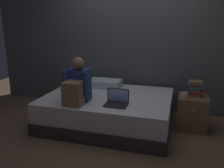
{
  "coord_description": "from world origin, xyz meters",
  "views": [
    {
      "loc": [
        0.88,
        -3.14,
        1.66
      ],
      "look_at": [
        -0.08,
        0.1,
        0.74
      ],
      "focal_mm": 38.03,
      "sensor_mm": 36.0,
      "label": 1
    }
  ],
  "objects": [
    {
      "name": "person_sitting",
      "position": [
        -0.54,
        -0.12,
        0.74
      ],
      "size": [
        0.39,
        0.44,
        0.66
      ],
      "color": "navy",
      "rests_on": "bed"
    },
    {
      "name": "book_stack",
      "position": [
        1.11,
        0.56,
        0.65
      ],
      "size": [
        0.22,
        0.17,
        0.24
      ],
      "color": "brown",
      "rests_on": "nightstand"
    },
    {
      "name": "ground_plane",
      "position": [
        0.0,
        0.0,
        0.0
      ],
      "size": [
        8.0,
        8.0,
        0.0
      ],
      "primitive_type": "plane",
      "color": "brown"
    },
    {
      "name": "laptop",
      "position": [
        0.04,
        -0.07,
        0.54
      ],
      "size": [
        0.32,
        0.23,
        0.22
      ],
      "color": "black",
      "rests_on": "bed"
    },
    {
      "name": "wall_back",
      "position": [
        0.0,
        1.2,
        1.35
      ],
      "size": [
        5.6,
        0.1,
        2.7
      ],
      "primitive_type": "cube",
      "color": "#4C4F54",
      "rests_on": "ground_plane"
    },
    {
      "name": "mug",
      "position": [
        0.97,
        0.4,
        0.57
      ],
      "size": [
        0.08,
        0.08,
        0.09
      ],
      "primitive_type": "cylinder",
      "color": "#BCB2A3",
      "rests_on": "nightstand"
    },
    {
      "name": "pillow",
      "position": [
        -0.4,
        0.75,
        0.55
      ],
      "size": [
        0.56,
        0.36,
        0.13
      ],
      "primitive_type": "cube",
      "color": "silver",
      "rests_on": "bed"
    },
    {
      "name": "nightstand",
      "position": [
        1.1,
        0.52,
        0.26
      ],
      "size": [
        0.44,
        0.46,
        0.52
      ],
      "color": "brown",
      "rests_on": "ground_plane"
    },
    {
      "name": "bed",
      "position": [
        -0.2,
        0.3,
        0.24
      ],
      "size": [
        2.0,
        1.5,
        0.49
      ],
      "color": "#332D2B",
      "rests_on": "ground_plane"
    }
  ]
}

